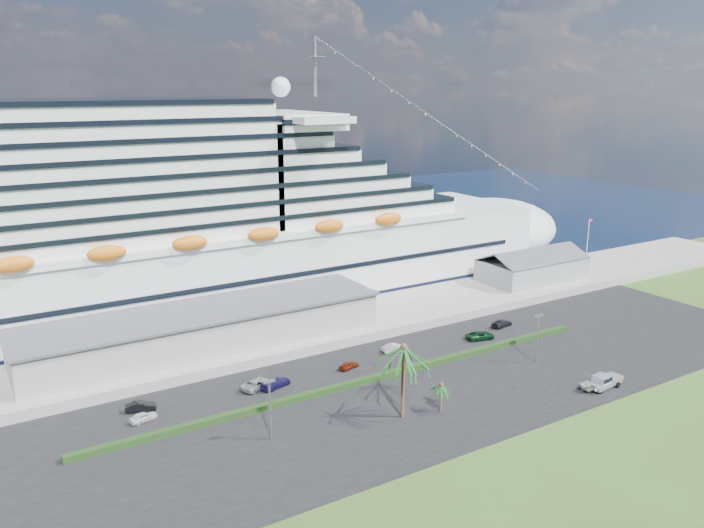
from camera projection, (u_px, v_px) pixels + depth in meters
ground at (477, 411)px, 96.27m from camera, size 420.00×420.00×0.00m
asphalt_lot at (428, 383)px, 105.30m from camera, size 140.00×38.00×0.12m
wharf at (333, 324)px, 128.92m from camera, size 240.00×20.00×1.80m
water at (180, 239)px, 203.14m from camera, size 420.00×160.00×0.02m
cruise_ship at (176, 232)px, 133.67m from camera, size 191.00×38.00×54.00m
terminal_building at (205, 327)px, 115.14m from camera, size 61.00×15.00×6.30m
port_shed at (532, 268)px, 154.53m from camera, size 24.00×12.31×7.37m
flagpole at (588, 242)px, 162.74m from camera, size 1.08×0.16×12.00m
hedge at (367, 380)px, 105.20m from camera, size 88.00×1.10×0.90m
lamp_post_left at (270, 402)px, 87.22m from camera, size 1.60×0.35×8.27m
lamp_post_right at (538, 332)px, 111.68m from camera, size 1.60×0.35×8.27m
palm_tall at (404, 356)px, 92.12m from camera, size 8.82×8.82×11.13m
palm_short at (441, 388)px, 95.10m from camera, size 3.53×3.53×4.56m
parked_car_0 at (143, 417)px, 93.07m from camera, size 4.06×2.26×1.30m
parked_car_1 at (141, 406)px, 95.97m from camera, size 4.52×2.71×1.41m
parked_car_2 at (257, 384)px, 103.09m from camera, size 5.82×4.29×1.47m
parked_car_3 at (275, 382)px, 103.55m from camera, size 5.62×3.63×1.52m
parked_car_4 at (349, 365)px, 110.34m from camera, size 3.90×2.39×1.24m
parked_car_5 at (395, 348)px, 117.19m from camera, size 4.66×2.41×1.46m
parked_car_6 at (480, 335)px, 123.07m from camera, size 5.68×3.61×1.46m
parked_car_7 at (502, 323)px, 129.42m from camera, size 4.97×2.67×1.37m
pickup_truck at (604, 381)px, 103.18m from camera, size 6.26×2.81×2.14m
boat_trailer at (594, 383)px, 102.64m from camera, size 5.24×3.33×1.51m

